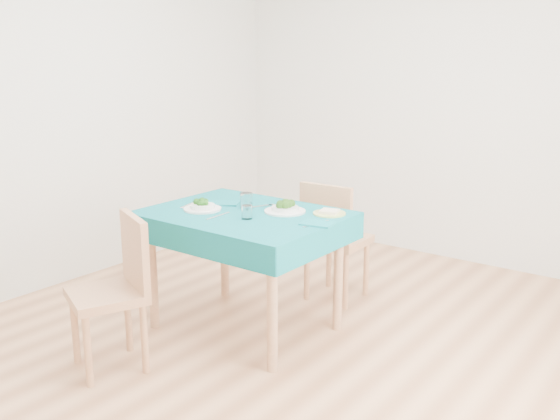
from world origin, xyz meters
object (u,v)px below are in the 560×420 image
Objects in this scene: table at (245,271)px; bowl_far at (285,206)px; bowl_near at (202,204)px; chair_far at (338,232)px; chair_near at (106,287)px; side_plate at (329,213)px.

bowl_far is (0.20, 0.15, 0.42)m from table.
table is 4.96× the size of bowl_near.
chair_far is 3.86× the size of bowl_far.
chair_near is 4.83× the size of side_plate.
bowl_far is at bearing 88.40° from chair_near.
bowl_far reaches higher than table.
table is 5.85× the size of side_plate.
table is at bearing 23.87° from bowl_near.
table is 1.19× the size of chair_far.
chair_far reaches higher than table.
bowl_near is 0.92× the size of bowl_far.
chair_near is at bearing -122.12° from side_plate.
table is 0.64m from side_plate.
chair_far is at bearing 97.86° from chair_near.
chair_near is 4.10× the size of bowl_near.
chair_far reaches higher than bowl_far.
bowl_far reaches higher than side_plate.
bowl_far is (0.01, -0.64, 0.31)m from chair_far.
table is at bearing -141.76° from bowl_far.
chair_near is 1.35m from side_plate.
bowl_near reaches higher than table.
bowl_near is at bearing -149.19° from bowl_far.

